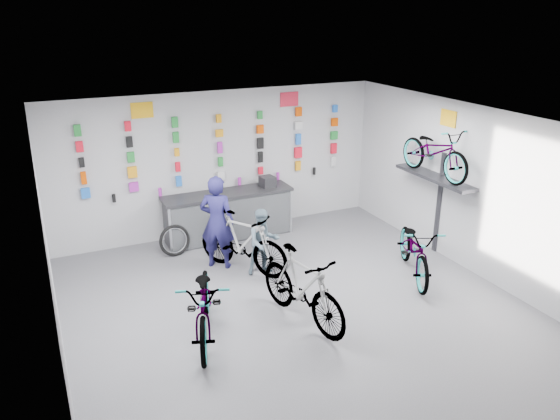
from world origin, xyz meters
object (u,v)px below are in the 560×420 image
counter (229,216)px  bike_center (302,287)px  clerk (217,222)px  bike_left (205,304)px  bike_service (243,242)px  customer (263,242)px  bike_right (415,249)px

counter → bike_center: bike_center is taller
counter → clerk: clerk is taller
bike_left → bike_center: 1.48m
bike_left → bike_service: size_ratio=1.08×
counter → bike_center: 3.55m
bike_service → customer: (0.31, -0.23, 0.04)m
counter → bike_service: bearing=-100.4°
bike_left → bike_right: size_ratio=1.05×
clerk → bike_left: bearing=102.6°
bike_left → clerk: size_ratio=1.17×
bike_left → bike_right: bearing=22.7°
counter → bike_right: bearing=-51.4°
bike_right → clerk: clerk is taller
bike_center → bike_service: size_ratio=1.03×
bike_right → clerk: size_ratio=1.11×
bike_right → customer: size_ratio=1.60×
bike_left → bike_center: bearing=9.4°
bike_left → customer: customer is taller
bike_service → clerk: bearing=98.7°
bike_service → clerk: size_ratio=1.08×
bike_left → bike_right: bike_left is taller
customer → bike_left: bearing=-132.0°
bike_left → clerk: (0.92, 2.13, 0.34)m
counter → customer: customer is taller
bike_center → bike_right: 2.57m
clerk → counter: bearing=-82.2°
bike_left → bike_center: (1.46, -0.24, 0.05)m
bike_left → customer: 2.19m
counter → bike_right: 3.88m
bike_center → bike_service: bearing=83.7°
counter → bike_service: 1.59m
counter → bike_center: size_ratio=1.38×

